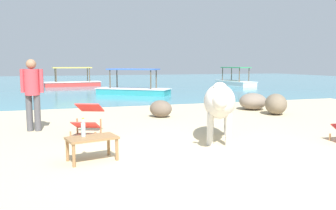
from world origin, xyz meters
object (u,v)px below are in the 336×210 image
(bottle, at_px, (83,129))
(deck_chair_far, at_px, (88,117))
(cow, at_px, (220,102))
(boat_teal, at_px, (133,89))
(boat_red, at_px, (73,82))
(low_bench_table, at_px, (92,141))
(boat_white, at_px, (235,81))
(person_standing, at_px, (32,89))

(bottle, height_order, deck_chair_far, deck_chair_far)
(cow, height_order, boat_teal, boat_teal)
(boat_red, bearing_deg, cow, 91.12)
(boat_teal, distance_m, boat_red, 7.71)
(low_bench_table, relative_size, boat_white, 0.22)
(boat_white, height_order, boat_red, same)
(boat_white, bearing_deg, bottle, -40.12)
(bottle, bearing_deg, cow, 12.58)
(person_standing, bearing_deg, boat_red, -168.05)
(boat_red, bearing_deg, boat_teal, 104.39)
(boat_white, relative_size, boat_red, 0.99)
(cow, bearing_deg, boat_red, -147.12)
(low_bench_table, xyz_separation_m, boat_teal, (3.07, 11.23, -0.07))
(person_standing, distance_m, boat_white, 18.22)
(cow, relative_size, bottle, 6.92)
(low_bench_table, height_order, bottle, bottle)
(cow, height_order, boat_white, boat_white)
(boat_white, xyz_separation_m, boat_red, (-11.03, 2.44, 0.00))
(bottle, distance_m, person_standing, 2.93)
(boat_white, distance_m, boat_teal, 9.68)
(person_standing, bearing_deg, cow, 76.05)
(bottle, distance_m, boat_teal, 11.62)
(low_bench_table, bearing_deg, person_standing, 97.08)
(cow, relative_size, boat_teal, 0.56)
(boat_red, bearing_deg, low_bench_table, 83.08)
(deck_chair_far, relative_size, boat_white, 0.24)
(deck_chair_far, height_order, person_standing, person_standing)
(person_standing, height_order, boat_red, person_standing)
(person_standing, bearing_deg, boat_teal, 171.33)
(deck_chair_far, distance_m, boat_white, 18.05)
(cow, xyz_separation_m, boat_white, (8.94, 15.40, -0.53))
(cow, relative_size, low_bench_table, 2.44)
(boat_teal, bearing_deg, low_bench_table, 110.37)
(deck_chair_far, xyz_separation_m, boat_red, (0.34, 16.46, -0.13))
(low_bench_table, bearing_deg, deck_chair_far, 73.97)
(cow, distance_m, bottle, 2.73)
(person_standing, relative_size, boat_red, 0.43)
(deck_chair_far, xyz_separation_m, boat_teal, (2.97, 9.21, -0.13))
(bottle, relative_size, person_standing, 0.18)
(boat_teal, bearing_deg, cow, 122.72)
(bottle, bearing_deg, boat_white, 54.05)
(boat_teal, bearing_deg, bottle, 109.71)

